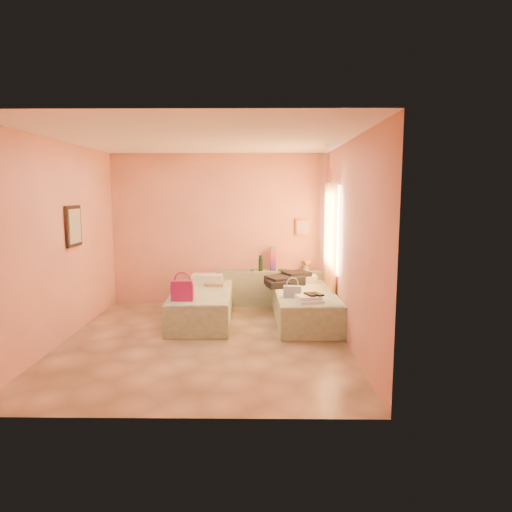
# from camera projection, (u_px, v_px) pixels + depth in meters

# --- Properties ---
(ground) EXTENTS (4.50, 4.50, 0.00)m
(ground) POSITION_uv_depth(u_px,v_px,m) (206.00, 341.00, 6.49)
(ground) COLOR tan
(ground) RESTS_ON ground
(room_walls) EXTENTS (4.02, 4.51, 2.81)m
(room_walls) POSITION_uv_depth(u_px,v_px,m) (222.00, 213.00, 6.80)
(room_walls) COLOR #F29B81
(room_walls) RESTS_ON ground
(headboard_ledge) EXTENTS (2.05, 0.30, 0.65)m
(headboard_ledge) POSITION_uv_depth(u_px,v_px,m) (271.00, 288.00, 8.51)
(headboard_ledge) COLOR gray
(headboard_ledge) RESTS_ON ground
(bed_left) EXTENTS (0.97, 2.03, 0.50)m
(bed_left) POSITION_uv_depth(u_px,v_px,m) (202.00, 305.00, 7.49)
(bed_left) COLOR #B6CEA5
(bed_left) RESTS_ON ground
(bed_right) EXTENTS (0.97, 2.03, 0.50)m
(bed_right) POSITION_uv_depth(u_px,v_px,m) (305.00, 307.00, 7.41)
(bed_right) COLOR #B6CEA5
(bed_right) RESTS_ON ground
(water_bottle) EXTENTS (0.10, 0.10, 0.28)m
(water_bottle) POSITION_uv_depth(u_px,v_px,m) (261.00, 264.00, 8.40)
(water_bottle) COLOR #143820
(water_bottle) RESTS_ON headboard_ledge
(rainbow_box) EXTENTS (0.11, 0.11, 0.44)m
(rainbow_box) POSITION_uv_depth(u_px,v_px,m) (273.00, 259.00, 8.46)
(rainbow_box) COLOR #B2155D
(rainbow_box) RESTS_ON headboard_ledge
(small_dish) EXTENTS (0.15, 0.15, 0.03)m
(small_dish) POSITION_uv_depth(u_px,v_px,m) (254.00, 270.00, 8.42)
(small_dish) COLOR #509469
(small_dish) RESTS_ON headboard_ledge
(green_book) EXTENTS (0.22, 0.19, 0.03)m
(green_book) POSITION_uv_depth(u_px,v_px,m) (284.00, 270.00, 8.39)
(green_book) COLOR #24442A
(green_book) RESTS_ON headboard_ledge
(flower_vase) EXTENTS (0.24, 0.24, 0.24)m
(flower_vase) POSITION_uv_depth(u_px,v_px,m) (306.00, 264.00, 8.44)
(flower_vase) COLOR silver
(flower_vase) RESTS_ON headboard_ledge
(magenta_handbag) EXTENTS (0.33, 0.19, 0.30)m
(magenta_handbag) POSITION_uv_depth(u_px,v_px,m) (182.00, 290.00, 6.77)
(magenta_handbag) COLOR #B2155D
(magenta_handbag) RESTS_ON bed_left
(khaki_garment) EXTENTS (0.37, 0.31, 0.06)m
(khaki_garment) POSITION_uv_depth(u_px,v_px,m) (216.00, 284.00, 7.84)
(khaki_garment) COLOR tan
(khaki_garment) RESTS_ON bed_left
(clothes_pile) EXTENTS (0.86, 0.86, 0.19)m
(clothes_pile) POSITION_uv_depth(u_px,v_px,m) (288.00, 279.00, 7.91)
(clothes_pile) COLOR black
(clothes_pile) RESTS_ON bed_right
(blue_handbag) EXTENTS (0.28, 0.14, 0.18)m
(blue_handbag) POSITION_uv_depth(u_px,v_px,m) (292.00, 292.00, 6.97)
(blue_handbag) COLOR #3A488B
(blue_handbag) RESTS_ON bed_right
(towel_stack) EXTENTS (0.41, 0.37, 0.10)m
(towel_stack) POSITION_uv_depth(u_px,v_px,m) (310.00, 299.00, 6.64)
(towel_stack) COLOR white
(towel_stack) RESTS_ON bed_right
(sandal_pair) EXTENTS (0.25, 0.29, 0.03)m
(sandal_pair) POSITION_uv_depth(u_px,v_px,m) (314.00, 294.00, 6.66)
(sandal_pair) COLOR black
(sandal_pair) RESTS_ON towel_stack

